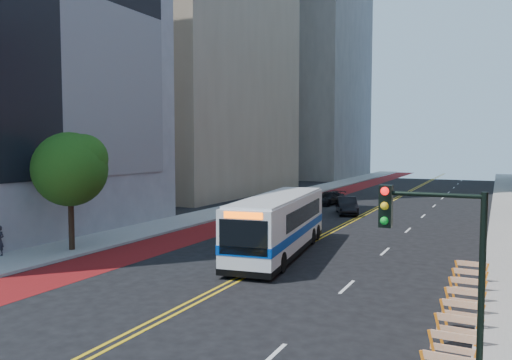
{
  "coord_description": "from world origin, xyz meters",
  "views": [
    {
      "loc": [
        10.54,
        -14.71,
        6.11
      ],
      "look_at": [
        -0.54,
        8.0,
        4.34
      ],
      "focal_mm": 35.0,
      "sensor_mm": 36.0,
      "label": 1
    }
  ],
  "objects_px": {
    "car_c": "(329,198)",
    "transit_bus": "(280,223)",
    "street_tree": "(71,166)",
    "car_a": "(266,203)",
    "traffic_signal": "(437,257)",
    "car_b": "(347,206)"
  },
  "relations": [
    {
      "from": "car_c",
      "to": "transit_bus",
      "type": "bearing_deg",
      "value": -65.9
    },
    {
      "from": "street_tree",
      "to": "car_c",
      "type": "bearing_deg",
      "value": 77.7
    },
    {
      "from": "transit_bus",
      "to": "car_c",
      "type": "xyz_separation_m",
      "value": [
        -4.64,
        23.5,
        -1.07
      ]
    },
    {
      "from": "car_a",
      "to": "car_c",
      "type": "relative_size",
      "value": 1.02
    },
    {
      "from": "traffic_signal",
      "to": "car_a",
      "type": "relative_size",
      "value": 1.09
    },
    {
      "from": "street_tree",
      "to": "traffic_signal",
      "type": "relative_size",
      "value": 1.32
    },
    {
      "from": "street_tree",
      "to": "car_b",
      "type": "xyz_separation_m",
      "value": [
        9.74,
        22.32,
        -4.15
      ]
    },
    {
      "from": "street_tree",
      "to": "car_c",
      "type": "xyz_separation_m",
      "value": [
        6.16,
        28.27,
        -4.25
      ]
    },
    {
      "from": "street_tree",
      "to": "transit_bus",
      "type": "xyz_separation_m",
      "value": [
        10.81,
        4.77,
        -3.18
      ]
    },
    {
      "from": "street_tree",
      "to": "transit_bus",
      "type": "bearing_deg",
      "value": 23.8
    },
    {
      "from": "car_a",
      "to": "street_tree",
      "type": "bearing_deg",
      "value": -79.48
    },
    {
      "from": "street_tree",
      "to": "traffic_signal",
      "type": "height_order",
      "value": "street_tree"
    },
    {
      "from": "street_tree",
      "to": "car_b",
      "type": "distance_m",
      "value": 24.71
    },
    {
      "from": "street_tree",
      "to": "car_a",
      "type": "xyz_separation_m",
      "value": [
        2.46,
        20.9,
        -4.12
      ]
    },
    {
      "from": "car_b",
      "to": "car_c",
      "type": "relative_size",
      "value": 1.01
    },
    {
      "from": "transit_bus",
      "to": "street_tree",
      "type": "bearing_deg",
      "value": -164.19
    },
    {
      "from": "traffic_signal",
      "to": "transit_bus",
      "type": "xyz_separation_m",
      "value": [
        -9.85,
        14.32,
        -1.99
      ]
    },
    {
      "from": "traffic_signal",
      "to": "car_c",
      "type": "height_order",
      "value": "traffic_signal"
    },
    {
      "from": "transit_bus",
      "to": "car_b",
      "type": "distance_m",
      "value": 17.62
    },
    {
      "from": "transit_bus",
      "to": "car_c",
      "type": "bearing_deg",
      "value": 93.18
    },
    {
      "from": "car_b",
      "to": "car_c",
      "type": "bearing_deg",
      "value": 99.29
    },
    {
      "from": "street_tree",
      "to": "transit_bus",
      "type": "height_order",
      "value": "street_tree"
    }
  ]
}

